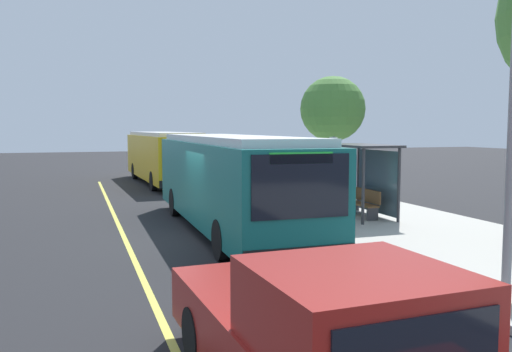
# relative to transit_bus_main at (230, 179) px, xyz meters

# --- Properties ---
(ground_plane) EXTENTS (120.00, 120.00, 0.00)m
(ground_plane) POSITION_rel_transit_bus_main_xyz_m (0.85, -1.01, -1.62)
(ground_plane) COLOR #232326
(sidewalk_curb) EXTENTS (44.00, 6.40, 0.15)m
(sidewalk_curb) POSITION_rel_transit_bus_main_xyz_m (0.85, 4.99, -1.54)
(sidewalk_curb) COLOR #B7B2A8
(sidewalk_curb) RESTS_ON ground_plane
(lane_stripe_center) EXTENTS (36.00, 0.14, 0.01)m
(lane_stripe_center) POSITION_rel_transit_bus_main_xyz_m (0.85, -3.21, -1.61)
(lane_stripe_center) COLOR #E0D64C
(lane_stripe_center) RESTS_ON ground_plane
(transit_bus_main) EXTENTS (11.40, 2.73, 2.95)m
(transit_bus_main) POSITION_rel_transit_bus_main_xyz_m (0.00, 0.00, 0.00)
(transit_bus_main) COLOR #146B66
(transit_bus_main) RESTS_ON ground_plane
(transit_bus_second) EXTENTS (11.25, 2.96, 2.95)m
(transit_bus_second) POSITION_rel_transit_bus_main_xyz_m (-14.95, 0.27, -0.00)
(transit_bus_second) COLOR gold
(transit_bus_second) RESTS_ON ground_plane
(pickup_truck) EXTENTS (5.48, 2.23, 1.85)m
(pickup_truck) POSITION_rel_transit_bus_main_xyz_m (10.61, -2.01, -0.76)
(pickup_truck) COLOR maroon
(pickup_truck) RESTS_ON ground_plane
(bus_shelter) EXTENTS (2.90, 1.60, 2.48)m
(bus_shelter) POSITION_rel_transit_bus_main_xyz_m (-0.46, 4.87, 0.30)
(bus_shelter) COLOR #333338
(bus_shelter) RESTS_ON sidewalk_curb
(waiting_bench) EXTENTS (1.60, 0.48, 0.95)m
(waiting_bench) POSITION_rel_transit_bus_main_xyz_m (-0.21, 4.79, -0.98)
(waiting_bench) COLOR brown
(waiting_bench) RESTS_ON sidewalk_curb
(route_sign_post) EXTENTS (0.44, 0.08, 2.80)m
(route_sign_post) POSITION_rel_transit_bus_main_xyz_m (2.25, 2.37, 0.34)
(route_sign_post) COLOR #333338
(route_sign_post) RESTS_ON sidewalk_curb
(pedestrian_commuter) EXTENTS (0.24, 0.40, 1.69)m
(pedestrian_commuter) POSITION_rel_transit_bus_main_xyz_m (0.88, 3.30, -0.50)
(pedestrian_commuter) COLOR #282D47
(pedestrian_commuter) RESTS_ON sidewalk_curb
(street_tree_near_shelter) EXTENTS (2.85, 2.85, 5.30)m
(street_tree_near_shelter) POSITION_rel_transit_bus_main_xyz_m (-5.55, 6.27, 2.37)
(street_tree_near_shelter) COLOR brown
(street_tree_near_shelter) RESTS_ON sidewalk_curb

